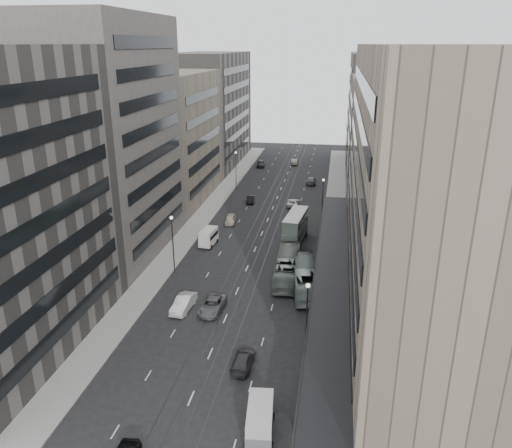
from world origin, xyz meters
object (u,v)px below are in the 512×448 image
Objects in this scene: bus_far at (287,267)px; double_decker at (295,227)px; pedestrian at (301,434)px; bus_near at (305,277)px; sedan_2 at (212,305)px; vw_microbus at (260,419)px; panel_van at (208,237)px; sedan_1 at (183,303)px.

double_decker reaches higher than bus_far.
bus_near is at bearing -129.41° from pedestrian.
sedan_2 is at bearing -101.12° from pedestrian.
panel_van is (-14.30, 38.70, -0.02)m from vw_microbus.
vw_microbus is at bearing -54.13° from pedestrian.
double_decker is 1.70× the size of sedan_2.
panel_van is at bearing 109.19° from sedan_2.
double_decker reaches higher than vw_microbus.
double_decker is 26.27m from sedan_1.
vw_microbus is at bearing -82.12° from double_decker.
pedestrian is (3.40, -0.67, -0.40)m from vw_microbus.
double_decker reaches higher than sedan_2.
sedan_1 is at bearing -93.97° from pedestrian.
vw_microbus is at bearing -64.26° from panel_van.
double_decker is 1.80× the size of sedan_1.
pedestrian is at bearing -46.32° from sedan_1.
sedan_1 is at bearing 21.46° from bus_near.
pedestrian is (12.12, -19.47, 0.34)m from sedan_2.
bus_far is at bearing 86.10° from vw_microbus.
bus_near is 26.27m from vw_microbus.
sedan_1 is at bearing 117.76° from vw_microbus.
pedestrian is at bearing 96.64° from bus_far.
bus_far reaches higher than vw_microbus.
sedan_2 is at bearing -101.78° from double_decker.
bus_far is at bearing -82.95° from double_decker.
bus_near is at bearing -32.51° from panel_van.
bus_far is 16.57m from panel_van.
bus_far is at bearing -30.23° from panel_van.
sedan_2 is 2.87× the size of pedestrian.
double_decker is at bearing 75.16° from sedan_2.
bus_near reaches higher than vw_microbus.
panel_van is at bearing 100.62° from sedan_1.
vw_microbus is 22.19m from sedan_1.
bus_far is 29.05m from vw_microbus.
vw_microbus is (0.95, -42.21, -1.14)m from double_decker.
sedan_1 reaches higher than sedan_2.
panel_van is at bearing -37.17° from bus_far.
double_decker reaches higher than pedestrian.
bus_far is 30.01m from pedestrian.
sedan_1 is 0.95× the size of sedan_2.
double_decker is at bearing 85.73° from vw_microbus.
bus_near is 6.48× the size of pedestrian.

